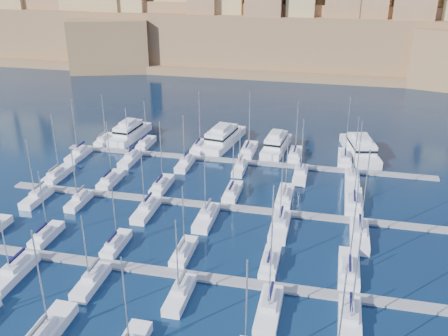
% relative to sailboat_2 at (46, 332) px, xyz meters
% --- Properties ---
extents(ground, '(600.00, 600.00, 0.00)m').
position_rel_sailboat_2_xyz_m(ground, '(12.77, 27.95, -0.76)').
color(ground, black).
rests_on(ground, ground).
extents(pontoon_mid_near, '(84.00, 2.00, 0.40)m').
position_rel_sailboat_2_xyz_m(pontoon_mid_near, '(12.77, 15.95, -0.56)').
color(pontoon_mid_near, slate).
rests_on(pontoon_mid_near, ground).
extents(pontoon_mid_far, '(84.00, 2.00, 0.40)m').
position_rel_sailboat_2_xyz_m(pontoon_mid_far, '(12.77, 37.95, -0.56)').
color(pontoon_mid_far, slate).
rests_on(pontoon_mid_far, ground).
extents(pontoon_far, '(84.00, 2.00, 0.40)m').
position_rel_sailboat_2_xyz_m(pontoon_far, '(12.77, 59.95, -0.56)').
color(pontoon_far, slate).
rests_on(pontoon_far, ground).
extents(sailboat_2, '(3.10, 10.35, 15.14)m').
position_rel_sailboat_2_xyz_m(sailboat_2, '(0.00, 0.00, 0.00)').
color(sailboat_2, white).
rests_on(sailboat_2, ground).
extents(sailboat_13, '(2.34, 7.80, 12.31)m').
position_rel_sailboat_2_xyz_m(sailboat_13, '(-12.38, 20.75, -0.04)').
color(sailboat_13, white).
rests_on(sailboat_13, ground).
extents(sailboat_14, '(2.33, 7.75, 11.85)m').
position_rel_sailboat_2_xyz_m(sailboat_14, '(-0.02, 20.73, -0.05)').
color(sailboat_14, white).
rests_on(sailboat_14, ground).
extents(sailboat_15, '(2.43, 8.08, 12.17)m').
position_rel_sailboat_2_xyz_m(sailboat_15, '(11.22, 20.89, -0.04)').
color(sailboat_15, white).
rests_on(sailboat_15, ground).
extents(sailboat_16, '(2.48, 8.27, 13.70)m').
position_rel_sailboat_2_xyz_m(sailboat_16, '(24.73, 20.98, -0.03)').
color(sailboat_16, white).
rests_on(sailboat_16, ground).
extents(sailboat_17, '(3.01, 10.03, 15.19)m').
position_rel_sailboat_2_xyz_m(sailboat_17, '(36.26, 21.84, -0.00)').
color(sailboat_17, white).
rests_on(sailboat_17, ground).
extents(sailboat_19, '(2.91, 9.71, 15.97)m').
position_rel_sailboat_2_xyz_m(sailboat_19, '(-11.39, 10.21, 0.00)').
color(sailboat_19, white).
rests_on(sailboat_19, ground).
extents(sailboat_20, '(2.49, 8.31, 11.80)m').
position_rel_sailboat_2_xyz_m(sailboat_20, '(0.61, 10.91, -0.05)').
color(sailboat_20, white).
rests_on(sailboat_20, ground).
extents(sailboat_21, '(2.51, 8.36, 12.82)m').
position_rel_sailboat_2_xyz_m(sailboat_21, '(13.76, 10.88, -0.04)').
color(sailboat_21, white).
rests_on(sailboat_21, ground).
extents(sailboat_22, '(2.87, 9.58, 14.95)m').
position_rel_sailboat_2_xyz_m(sailboat_22, '(26.10, 10.28, -0.01)').
color(sailboat_22, white).
rests_on(sailboat_22, ground).
extents(sailboat_23, '(2.84, 9.47, 15.05)m').
position_rel_sailboat_2_xyz_m(sailboat_23, '(36.34, 10.34, -0.01)').
color(sailboat_23, white).
rests_on(sailboat_23, ground).
extents(sailboat_24, '(2.64, 8.78, 14.22)m').
position_rel_sailboat_2_xyz_m(sailboat_24, '(-23.16, 43.23, -0.02)').
color(sailboat_24, white).
rests_on(sailboat_24, ground).
extents(sailboat_25, '(2.60, 8.67, 13.42)m').
position_rel_sailboat_2_xyz_m(sailboat_25, '(-11.22, 43.18, -0.03)').
color(sailboat_25, white).
rests_on(sailboat_25, ground).
extents(sailboat_26, '(2.59, 8.63, 14.21)m').
position_rel_sailboat_2_xyz_m(sailboat_26, '(-0.18, 43.16, -0.02)').
color(sailboat_26, white).
rests_on(sailboat_26, ground).
extents(sailboat_27, '(2.57, 8.58, 12.40)m').
position_rel_sailboat_2_xyz_m(sailboat_27, '(14.30, 43.13, -0.04)').
color(sailboat_27, white).
rests_on(sailboat_27, ground).
extents(sailboat_28, '(2.83, 9.45, 13.52)m').
position_rel_sailboat_2_xyz_m(sailboat_28, '(24.42, 43.56, -0.02)').
color(sailboat_28, white).
rests_on(sailboat_28, ground).
extents(sailboat_29, '(3.17, 10.56, 16.53)m').
position_rel_sailboat_2_xyz_m(sailboat_29, '(37.19, 44.10, 0.01)').
color(sailboat_29, white).
rests_on(sailboat_29, ground).
extents(sailboat_30, '(2.50, 8.35, 13.01)m').
position_rel_sailboat_2_xyz_m(sailboat_30, '(-21.60, 32.88, -0.04)').
color(sailboat_30, white).
rests_on(sailboat_30, ground).
extents(sailboat_31, '(2.24, 7.48, 11.27)m').
position_rel_sailboat_2_xyz_m(sailboat_31, '(-13.09, 33.31, -0.06)').
color(sailboat_31, white).
rests_on(sailboat_31, ground).
extents(sailboat_32, '(2.68, 8.92, 13.17)m').
position_rel_sailboat_2_xyz_m(sailboat_32, '(0.53, 32.60, -0.03)').
color(sailboat_32, white).
rests_on(sailboat_32, ground).
extents(sailboat_33, '(2.81, 9.38, 13.38)m').
position_rel_sailboat_2_xyz_m(sailboat_33, '(11.85, 32.38, -0.02)').
color(sailboat_33, white).
rests_on(sailboat_33, ground).
extents(sailboat_34, '(2.94, 9.80, 14.62)m').
position_rel_sailboat_2_xyz_m(sailboat_34, '(24.87, 32.17, -0.01)').
color(sailboat_34, white).
rests_on(sailboat_34, ground).
extents(sailboat_35, '(3.02, 10.07, 16.46)m').
position_rel_sailboat_2_xyz_m(sailboat_35, '(37.98, 32.04, 0.01)').
color(sailboat_35, white).
rests_on(sailboat_35, ground).
extents(sailboat_36, '(2.44, 8.13, 12.48)m').
position_rel_sailboat_2_xyz_m(sailboat_36, '(-22.69, 64.91, -0.04)').
color(sailboat_36, white).
rests_on(sailboat_36, ground).
extents(sailboat_37, '(2.47, 8.24, 11.49)m').
position_rel_sailboat_2_xyz_m(sailboat_37, '(-11.92, 64.97, -0.05)').
color(sailboat_37, white).
rests_on(sailboat_37, ground).
extents(sailboat_38, '(2.63, 8.78, 14.57)m').
position_rel_sailboat_2_xyz_m(sailboat_38, '(1.55, 65.23, -0.02)').
color(sailboat_38, white).
rests_on(sailboat_38, ground).
extents(sailboat_39, '(2.95, 9.84, 15.06)m').
position_rel_sailboat_2_xyz_m(sailboat_39, '(13.35, 65.75, -0.01)').
color(sailboat_39, white).
rests_on(sailboat_39, ground).
extents(sailboat_40, '(2.72, 9.05, 13.65)m').
position_rel_sailboat_2_xyz_m(sailboat_40, '(24.33, 65.36, -0.02)').
color(sailboat_40, white).
rests_on(sailboat_40, ground).
extents(sailboat_41, '(2.96, 9.87, 14.98)m').
position_rel_sailboat_2_xyz_m(sailboat_41, '(35.47, 65.77, -0.01)').
color(sailboat_41, white).
rests_on(sailboat_41, ground).
extents(sailboat_42, '(2.63, 8.76, 14.29)m').
position_rel_sailboat_2_xyz_m(sailboat_42, '(-24.36, 54.68, -0.02)').
color(sailboat_42, white).
rests_on(sailboat_42, ground).
extents(sailboat_43, '(2.61, 8.70, 13.14)m').
position_rel_sailboat_2_xyz_m(sailboat_43, '(-11.70, 54.71, -0.03)').
color(sailboat_43, white).
rests_on(sailboat_43, ground).
extents(sailboat_44, '(2.49, 8.29, 12.26)m').
position_rel_sailboat_2_xyz_m(sailboat_44, '(1.14, 54.91, -0.04)').
color(sailboat_44, white).
rests_on(sailboat_44, ground).
extents(sailboat_45, '(2.32, 7.73, 10.54)m').
position_rel_sailboat_2_xyz_m(sailboat_45, '(13.42, 55.19, -0.06)').
color(sailboat_45, white).
rests_on(sailboat_45, ground).
extents(sailboat_46, '(2.70, 8.99, 13.30)m').
position_rel_sailboat_2_xyz_m(sailboat_46, '(26.47, 54.57, -0.03)').
color(sailboat_46, white).
rests_on(sailboat_46, ground).
extents(sailboat_47, '(2.87, 9.55, 14.64)m').
position_rel_sailboat_2_xyz_m(sailboat_47, '(37.02, 54.29, -0.01)').
color(sailboat_47, white).
rests_on(sailboat_47, ground).
extents(motor_yacht_a, '(5.88, 16.07, 5.25)m').
position_rel_sailboat_2_xyz_m(motor_yacht_a, '(-17.84, 69.02, 0.96)').
color(motor_yacht_a, white).
rests_on(motor_yacht_a, ground).
extents(motor_yacht_b, '(8.31, 19.21, 5.25)m').
position_rel_sailboat_2_xyz_m(motor_yacht_b, '(6.01, 70.38, 0.96)').
color(motor_yacht_b, white).
rests_on(motor_yacht_b, ground).
extents(motor_yacht_c, '(5.91, 15.33, 5.25)m').
position_rel_sailboat_2_xyz_m(motor_yacht_c, '(19.49, 68.64, 0.96)').
color(motor_yacht_c, white).
rests_on(motor_yacht_c, ground).
extents(motor_yacht_d, '(9.37, 19.31, 5.25)m').
position_rel_sailboat_2_xyz_m(motor_yacht_d, '(38.89, 70.37, 0.96)').
color(motor_yacht_d, white).
rests_on(motor_yacht_d, ground).
extents(fortified_city, '(460.00, 108.95, 59.52)m').
position_rel_sailboat_2_xyz_m(fortified_city, '(12.58, 183.21, 13.98)').
color(fortified_city, brown).
rests_on(fortified_city, ground).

